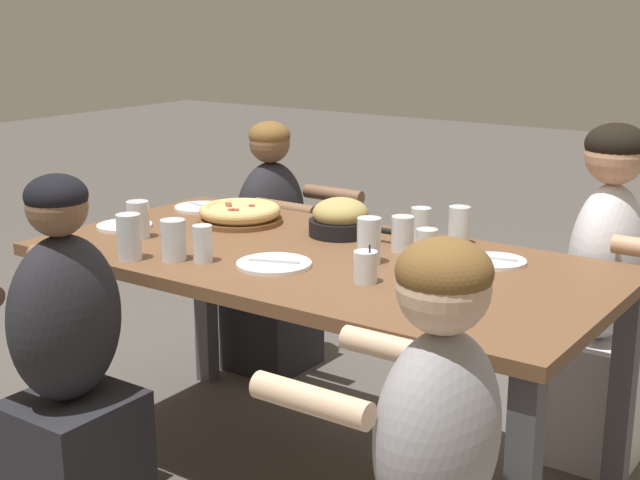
{
  "coord_description": "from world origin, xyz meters",
  "views": [
    {
      "loc": [
        1.55,
        -2.22,
        1.55
      ],
      "look_at": [
        0.0,
        0.0,
        0.83
      ],
      "focal_mm": 50.0,
      "sensor_mm": 36.0,
      "label": 1
    }
  ],
  "objects_px": {
    "drinking_glass_f": "(427,247)",
    "diner_near_midleft": "(69,381)",
    "empty_plate_a": "(274,264)",
    "drinking_glass_a": "(421,226)",
    "empty_plate_d": "(125,226)",
    "diner_far_left": "(272,260)",
    "skillet_bowl": "(341,219)",
    "drinking_glass_j": "(173,242)",
    "drinking_glass_b": "(369,242)",
    "drinking_glass_h": "(203,245)",
    "diner_far_right": "(603,310)",
    "drinking_glass_e": "(459,227)",
    "drinking_glass_c": "(129,237)",
    "cocktail_glass_blue": "(365,268)",
    "empty_plate_b": "(496,261)",
    "drinking_glass_d": "(62,227)",
    "pizza_board_main": "(240,214)",
    "drinking_glass_g": "(402,235)",
    "empty_plate_c": "(200,207)",
    "drinking_glass_i": "(138,222)"
  },
  "relations": [
    {
      "from": "drinking_glass_b",
      "to": "drinking_glass_d",
      "type": "xyz_separation_m",
      "value": [
        -0.97,
        -0.37,
        -0.01
      ]
    },
    {
      "from": "drinking_glass_e",
      "to": "diner_near_midleft",
      "type": "height_order",
      "value": "diner_near_midleft"
    },
    {
      "from": "diner_near_midleft",
      "to": "cocktail_glass_blue",
      "type": "bearing_deg",
      "value": -52.34
    },
    {
      "from": "drinking_glass_e",
      "to": "empty_plate_c",
      "type": "bearing_deg",
      "value": -174.56
    },
    {
      "from": "empty_plate_c",
      "to": "diner_near_midleft",
      "type": "height_order",
      "value": "diner_near_midleft"
    },
    {
      "from": "drinking_glass_c",
      "to": "cocktail_glass_blue",
      "type": "bearing_deg",
      "value": 16.41
    },
    {
      "from": "cocktail_glass_blue",
      "to": "drinking_glass_e",
      "type": "distance_m",
      "value": 0.54
    },
    {
      "from": "skillet_bowl",
      "to": "drinking_glass_c",
      "type": "relative_size",
      "value": 2.2
    },
    {
      "from": "drinking_glass_d",
      "to": "drinking_glass_e",
      "type": "height_order",
      "value": "drinking_glass_e"
    },
    {
      "from": "drinking_glass_c",
      "to": "drinking_glass_e",
      "type": "distance_m",
      "value": 1.07
    },
    {
      "from": "empty_plate_a",
      "to": "drinking_glass_a",
      "type": "height_order",
      "value": "drinking_glass_a"
    },
    {
      "from": "skillet_bowl",
      "to": "drinking_glass_b",
      "type": "bearing_deg",
      "value": -42.38
    },
    {
      "from": "empty_plate_c",
      "to": "drinking_glass_e",
      "type": "xyz_separation_m",
      "value": [
        1.06,
        0.1,
        0.05
      ]
    },
    {
      "from": "drinking_glass_b",
      "to": "empty_plate_a",
      "type": "bearing_deg",
      "value": -138.77
    },
    {
      "from": "empty_plate_b",
      "to": "drinking_glass_d",
      "type": "relative_size",
      "value": 1.79
    },
    {
      "from": "drinking_glass_j",
      "to": "diner_near_midleft",
      "type": "relative_size",
      "value": 0.12
    },
    {
      "from": "drinking_glass_b",
      "to": "drinking_glass_g",
      "type": "distance_m",
      "value": 0.18
    },
    {
      "from": "empty_plate_b",
      "to": "drinking_glass_b",
      "type": "distance_m",
      "value": 0.4
    },
    {
      "from": "drinking_glass_g",
      "to": "drinking_glass_f",
      "type": "bearing_deg",
      "value": -35.69
    },
    {
      "from": "drinking_glass_e",
      "to": "drinking_glass_h",
      "type": "relative_size",
      "value": 1.09
    },
    {
      "from": "drinking_glass_b",
      "to": "drinking_glass_d",
      "type": "relative_size",
      "value": 1.39
    },
    {
      "from": "diner_far_left",
      "to": "drinking_glass_h",
      "type": "bearing_deg",
      "value": 26.47
    },
    {
      "from": "drinking_glass_e",
      "to": "drinking_glass_f",
      "type": "relative_size",
      "value": 1.11
    },
    {
      "from": "cocktail_glass_blue",
      "to": "drinking_glass_j",
      "type": "bearing_deg",
      "value": -166.69
    },
    {
      "from": "skillet_bowl",
      "to": "drinking_glass_j",
      "type": "distance_m",
      "value": 0.61
    },
    {
      "from": "empty_plate_c",
      "to": "drinking_glass_i",
      "type": "height_order",
      "value": "drinking_glass_i"
    },
    {
      "from": "empty_plate_b",
      "to": "drinking_glass_e",
      "type": "relative_size",
      "value": 1.46
    },
    {
      "from": "empty_plate_d",
      "to": "diner_far_left",
      "type": "distance_m",
      "value": 0.84
    },
    {
      "from": "diner_near_midleft",
      "to": "diner_far_right",
      "type": "relative_size",
      "value": 0.94
    },
    {
      "from": "skillet_bowl",
      "to": "drinking_glass_f",
      "type": "relative_size",
      "value": 2.79
    },
    {
      "from": "empty_plate_a",
      "to": "drinking_glass_f",
      "type": "distance_m",
      "value": 0.46
    },
    {
      "from": "empty_plate_a",
      "to": "drinking_glass_g",
      "type": "distance_m",
      "value": 0.44
    },
    {
      "from": "pizza_board_main",
      "to": "drinking_glass_h",
      "type": "xyz_separation_m",
      "value": [
        0.23,
        -0.46,
        0.02
      ]
    },
    {
      "from": "drinking_glass_d",
      "to": "drinking_glass_j",
      "type": "distance_m",
      "value": 0.46
    },
    {
      "from": "drinking_glass_f",
      "to": "drinking_glass_e",
      "type": "bearing_deg",
      "value": 96.75
    },
    {
      "from": "drinking_glass_f",
      "to": "diner_far_right",
      "type": "bearing_deg",
      "value": 57.83
    },
    {
      "from": "drinking_glass_b",
      "to": "drinking_glass_g",
      "type": "bearing_deg",
      "value": 84.99
    },
    {
      "from": "drinking_glass_f",
      "to": "empty_plate_d",
      "type": "bearing_deg",
      "value": -170.37
    },
    {
      "from": "empty_plate_a",
      "to": "drinking_glass_d",
      "type": "bearing_deg",
      "value": -166.73
    },
    {
      "from": "pizza_board_main",
      "to": "skillet_bowl",
      "type": "height_order",
      "value": "skillet_bowl"
    },
    {
      "from": "drinking_glass_e",
      "to": "drinking_glass_i",
      "type": "relative_size",
      "value": 1.0
    },
    {
      "from": "drinking_glass_c",
      "to": "drinking_glass_f",
      "type": "distance_m",
      "value": 0.92
    },
    {
      "from": "drinking_glass_g",
      "to": "drinking_glass_i",
      "type": "xyz_separation_m",
      "value": [
        -0.82,
        -0.36,
        0.0
      ]
    },
    {
      "from": "cocktail_glass_blue",
      "to": "drinking_glass_h",
      "type": "relative_size",
      "value": 0.99
    },
    {
      "from": "drinking_glass_a",
      "to": "diner_far_left",
      "type": "relative_size",
      "value": 0.1
    },
    {
      "from": "drinking_glass_h",
      "to": "diner_far_right",
      "type": "relative_size",
      "value": 0.1
    },
    {
      "from": "skillet_bowl",
      "to": "pizza_board_main",
      "type": "bearing_deg",
      "value": -171.2
    },
    {
      "from": "skillet_bowl",
      "to": "drinking_glass_g",
      "type": "distance_m",
      "value": 0.28
    },
    {
      "from": "drinking_glass_g",
      "to": "drinking_glass_j",
      "type": "height_order",
      "value": "drinking_glass_j"
    },
    {
      "from": "drinking_glass_f",
      "to": "diner_near_midleft",
      "type": "bearing_deg",
      "value": -133.66
    }
  ]
}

